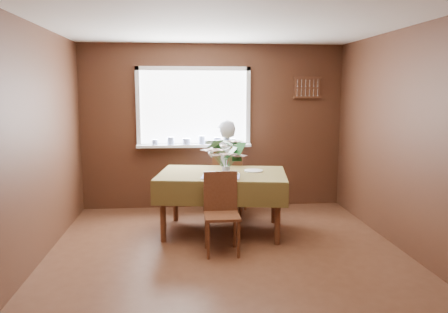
{
  "coord_description": "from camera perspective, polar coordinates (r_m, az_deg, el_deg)",
  "views": [
    {
      "loc": [
        -0.48,
        -4.42,
        1.81
      ],
      "look_at": [
        0.0,
        0.55,
        1.05
      ],
      "focal_mm": 35.0,
      "sensor_mm": 36.0,
      "label": 1
    }
  ],
  "objects": [
    {
      "name": "floor",
      "position": [
        4.8,
        0.65,
        -13.5
      ],
      "size": [
        4.5,
        4.5,
        0.0
      ],
      "primitive_type": "plane",
      "color": "#4C2A1A",
      "rests_on": "ground"
    },
    {
      "name": "ceiling",
      "position": [
        4.5,
        0.71,
        17.47
      ],
      "size": [
        4.5,
        4.5,
        0.0
      ],
      "primitive_type": "plane",
      "rotation": [
        3.14,
        0.0,
        0.0
      ],
      "color": "white",
      "rests_on": "wall_back"
    },
    {
      "name": "wall_back",
      "position": [
        6.71,
        -1.4,
        3.88
      ],
      "size": [
        4.0,
        0.0,
        4.0
      ],
      "primitive_type": "plane",
      "rotation": [
        1.57,
        0.0,
        0.0
      ],
      "color": "brown",
      "rests_on": "floor"
    },
    {
      "name": "wall_front",
      "position": [
        2.29,
        6.77,
        -5.6
      ],
      "size": [
        4.0,
        0.0,
        4.0
      ],
      "primitive_type": "plane",
      "rotation": [
        -1.57,
        0.0,
        0.0
      ],
      "color": "brown",
      "rests_on": "floor"
    },
    {
      "name": "wall_left",
      "position": [
        4.71,
        -24.31,
        1.05
      ],
      "size": [
        0.0,
        4.5,
        4.5
      ],
      "primitive_type": "plane",
      "rotation": [
        1.57,
        0.0,
        1.57
      ],
      "color": "brown",
      "rests_on": "floor"
    },
    {
      "name": "wall_right",
      "position": [
        5.1,
        23.64,
        1.62
      ],
      "size": [
        0.0,
        4.5,
        4.5
      ],
      "primitive_type": "plane",
      "rotation": [
        1.57,
        0.0,
        -1.57
      ],
      "color": "brown",
      "rests_on": "floor"
    },
    {
      "name": "window_assembly",
      "position": [
        6.63,
        -3.96,
        4.67
      ],
      "size": [
        1.72,
        0.2,
        1.22
      ],
      "color": "white",
      "rests_on": "wall_back"
    },
    {
      "name": "spoon_rack",
      "position": [
        6.91,
        10.83,
        8.84
      ],
      "size": [
        0.44,
        0.05,
        0.33
      ],
      "color": "#59301D",
      "rests_on": "wall_back"
    },
    {
      "name": "dining_table",
      "position": [
        5.55,
        -0.23,
        -3.09
      ],
      "size": [
        1.75,
        1.33,
        0.78
      ],
      "rotation": [
        0.0,
        0.0,
        -0.16
      ],
      "color": "#59301D",
      "rests_on": "floor"
    },
    {
      "name": "chair_far",
      "position": [
        6.35,
        0.68,
        -2.76
      ],
      "size": [
        0.56,
        0.56,
        1.02
      ],
      "rotation": [
        0.0,
        0.0,
        2.82
      ],
      "color": "#59301D",
      "rests_on": "floor"
    },
    {
      "name": "chair_near",
      "position": [
        4.94,
        -0.36,
        -6.79
      ],
      "size": [
        0.39,
        0.39,
        0.9
      ],
      "rotation": [
        0.0,
        0.0,
        0.01
      ],
      "color": "#59301D",
      "rests_on": "floor"
    },
    {
      "name": "seated_woman",
      "position": [
        6.27,
        0.24,
        -1.56
      ],
      "size": [
        0.52,
        0.35,
        1.4
      ],
      "primitive_type": "imported",
      "rotation": [
        0.0,
        0.0,
        3.1
      ],
      "color": "white",
      "rests_on": "floor"
    },
    {
      "name": "flower_bouquet",
      "position": [
        5.26,
        0.26,
        0.4
      ],
      "size": [
        0.5,
        0.5,
        0.43
      ],
      "rotation": [
        0.0,
        0.0,
        -0.33
      ],
      "color": "white",
      "rests_on": "dining_table"
    },
    {
      "name": "side_plate",
      "position": [
        5.64,
        3.88,
        -1.87
      ],
      "size": [
        0.29,
        0.29,
        0.01
      ],
      "primitive_type": "cylinder",
      "rotation": [
        0.0,
        0.0,
        -0.25
      ],
      "color": "white",
      "rests_on": "dining_table"
    },
    {
      "name": "table_knife",
      "position": [
        5.34,
        1.54,
        -2.41
      ],
      "size": [
        0.13,
        0.2,
        0.0
      ],
      "primitive_type": "cube",
      "rotation": [
        0.0,
        0.0,
        -0.55
      ],
      "color": "silver",
      "rests_on": "dining_table"
    }
  ]
}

